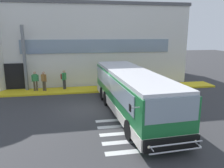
% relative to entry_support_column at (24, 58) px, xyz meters
% --- Properties ---
extents(ground_plane, '(80.00, 90.00, 0.02)m').
position_rel_entry_support_column_xyz_m(ground_plane, '(5.32, -5.40, -2.90)').
color(ground_plane, '#353538').
rests_on(ground_plane, ground).
extents(bay_paint_stripes, '(4.40, 3.96, 0.01)m').
position_rel_entry_support_column_xyz_m(bay_paint_stripes, '(7.32, -9.60, -2.89)').
color(bay_paint_stripes, silver).
rests_on(bay_paint_stripes, ground).
extents(terminal_building, '(21.32, 13.80, 7.73)m').
position_rel_entry_support_column_xyz_m(terminal_building, '(4.64, 6.19, 0.97)').
color(terminal_building, silver).
rests_on(terminal_building, ground).
extents(boarding_curb, '(23.52, 2.00, 0.15)m').
position_rel_entry_support_column_xyz_m(boarding_curb, '(5.32, -0.60, -2.81)').
color(boarding_curb, yellow).
rests_on(boarding_curb, ground).
extents(entry_support_column, '(0.28, 0.28, 5.48)m').
position_rel_entry_support_column_xyz_m(entry_support_column, '(0.00, 0.00, 0.00)').
color(entry_support_column, slate).
rests_on(entry_support_column, boarding_curb).
extents(bus_main_foreground, '(3.12, 10.97, 2.70)m').
position_rel_entry_support_column_xyz_m(bus_main_foreground, '(7.48, -6.91, -1.56)').
color(bus_main_foreground, '#1E7238').
rests_on(bus_main_foreground, ground).
extents(passenger_near_column, '(0.57, 0.31, 1.68)m').
position_rel_entry_support_column_xyz_m(passenger_near_column, '(0.80, -0.49, -1.81)').
color(passenger_near_column, '#4C4233').
rests_on(passenger_near_column, boarding_curb).
extents(passenger_by_doorway, '(0.48, 0.41, 1.68)m').
position_rel_entry_support_column_xyz_m(passenger_by_doorway, '(1.53, -0.63, -1.81)').
color(passenger_by_doorway, '#4C4233').
rests_on(passenger_by_doorway, boarding_curb).
extents(passenger_at_curb_edge, '(0.49, 0.52, 1.68)m').
position_rel_entry_support_column_xyz_m(passenger_at_curb_edge, '(3.18, -0.30, -1.78)').
color(passenger_at_curb_edge, '#2D2D33').
rests_on(passenger_at_curb_edge, boarding_curb).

